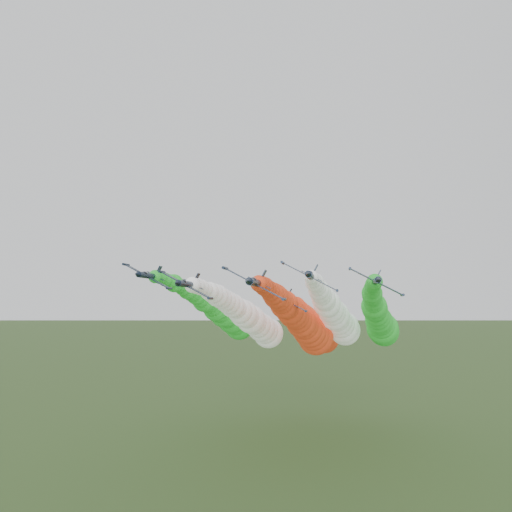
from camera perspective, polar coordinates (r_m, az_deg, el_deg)
The scene contains 7 objects.
ground at distance 102.09m, azimuth -0.57°, elevation -26.15°, with size 3000.00×3000.00×0.00m, color #415F2A.
jet_lead at distance 121.46m, azimuth 5.32°, elevation -7.69°, with size 16.03×72.10×19.67m.
jet_inner_left at distance 133.53m, azimuth -0.67°, elevation -7.24°, with size 15.68×71.75×19.32m.
jet_inner_right at distance 130.61m, azimuth 9.08°, elevation -6.83°, with size 15.60×71.67×19.23m.
jet_outer_left at distance 144.81m, azimuth -3.93°, elevation -6.49°, with size 15.94×72.01×19.58m.
jet_outer_right at distance 138.89m, azimuth 13.89°, elevation -6.97°, with size 15.68×71.75×19.32m.
jet_trail at distance 149.62m, azimuth 6.64°, elevation -8.05°, with size 16.04×72.11×19.68m.
Camera 1 is at (16.49, -93.97, 36.34)m, focal length 35.00 mm.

